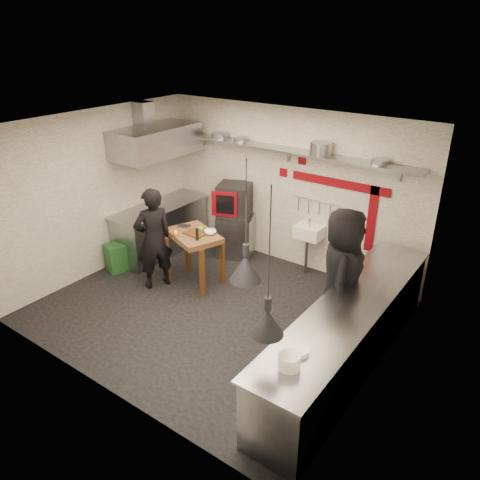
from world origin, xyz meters
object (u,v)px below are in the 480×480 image
Objects in this scene: green_bin at (116,257)px; chef_left at (153,239)px; combi_oven at (235,199)px; prep_table at (195,258)px; oven_stand at (236,235)px; chef_right at (342,275)px.

chef_left reaches higher than green_bin.
chef_left is (-0.35, -1.75, -0.23)m from combi_oven.
prep_table reaches higher than green_bin.
combi_oven is 2.37m from green_bin.
oven_stand is at bearing -60.10° from combi_oven.
combi_oven is at bearing 45.69° from chef_right.
prep_table is at bearing -106.28° from combi_oven.
prep_table is (1.43, 0.49, 0.21)m from green_bin.
oven_stand is at bearing 46.04° from chef_right.
green_bin is 1.14m from chef_left.
chef_right is (2.58, 0.05, 0.49)m from prep_table.
prep_table reaches higher than oven_stand.
chef_right reaches higher than green_bin.
green_bin is (-1.36, -1.75, -0.15)m from oven_stand.
prep_table is at bearing 18.83° from green_bin.
chef_left is (-0.41, -1.71, 0.46)m from oven_stand.
combi_oven is 2.99m from chef_right.
chef_right reaches higher than oven_stand.
oven_stand is 1.60× the size of green_bin.
chef_left is at bearing 2.32° from green_bin.
chef_right is (4.01, 0.54, 0.70)m from green_bin.
chef_right reaches higher than chef_left.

